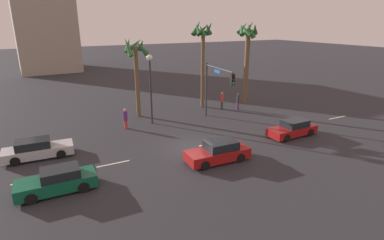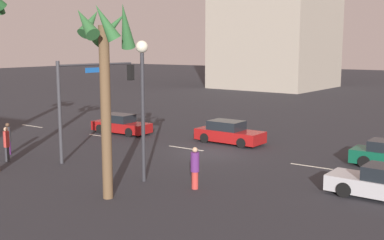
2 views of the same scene
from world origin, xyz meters
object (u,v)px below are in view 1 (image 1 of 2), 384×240
object	(u,v)px
pedestrian_1	(125,118)
car_0	(293,129)
pedestrian_2	(222,100)
palm_tree_1	(203,43)
car_3	(58,181)
pedestrian_0	(238,101)
building_0	(44,24)
car_5	(37,149)
palm_tree_0	(136,59)
car_4	(218,152)
palm_tree_2	(247,46)
traffic_signal	(215,83)
streetlamp	(150,77)

from	to	relation	value
pedestrian_1	car_0	bearing A→B (deg)	-34.77
pedestrian_2	palm_tree_1	xyz separation A→B (m)	(-1.50, 1.90, 6.10)
car_3	palm_tree_1	bearing A→B (deg)	36.72
pedestrian_0	building_0	bearing A→B (deg)	111.49
pedestrian_1	car_5	bearing A→B (deg)	-156.36
palm_tree_0	building_0	bearing A→B (deg)	98.54
car_0	car_4	bearing A→B (deg)	-171.40
car_5	palm_tree_2	size ratio (longest dim) A/B	0.50
traffic_signal	pedestrian_0	distance (m)	5.74
car_0	pedestrian_1	xyz separation A→B (m)	(-12.22, 8.48, 0.36)
palm_tree_1	pedestrian_2	bearing A→B (deg)	-51.74
car_0	palm_tree_1	world-z (taller)	palm_tree_1
car_4	pedestrian_2	bearing A→B (deg)	55.98
car_3	car_5	size ratio (longest dim) A/B	0.92
car_0	palm_tree_1	distance (m)	13.75
traffic_signal	palm_tree_2	xyz separation A→B (m)	(6.76, 4.13, 2.90)
traffic_signal	palm_tree_0	world-z (taller)	palm_tree_0
traffic_signal	palm_tree_1	world-z (taller)	palm_tree_1
car_4	streetlamp	world-z (taller)	streetlamp
building_0	traffic_signal	bearing A→B (deg)	-77.17
pedestrian_1	palm_tree_2	world-z (taller)	palm_tree_2
pedestrian_0	palm_tree_1	size ratio (longest dim) A/B	0.19
car_4	palm_tree_0	size ratio (longest dim) A/B	0.57
building_0	pedestrian_2	bearing A→B (deg)	-72.16
traffic_signal	palm_tree_0	bearing A→B (deg)	141.25
streetlamp	pedestrian_1	bearing A→B (deg)	-173.01
pedestrian_0	car_4	bearing A→B (deg)	-131.57
car_0	palm_tree_2	bearing A→B (deg)	74.57
car_0	pedestrian_1	bearing A→B (deg)	145.23
car_0	traffic_signal	size ratio (longest dim) A/B	0.81
car_4	pedestrian_0	xyz separation A→B (m)	(9.03, 10.18, 0.33)
palm_tree_0	pedestrian_2	bearing A→B (deg)	-9.85
pedestrian_1	palm_tree_2	size ratio (longest dim) A/B	0.20
traffic_signal	palm_tree_2	world-z (taller)	palm_tree_2
pedestrian_1	palm_tree_0	world-z (taller)	palm_tree_0
car_4	streetlamp	distance (m)	10.86
car_0	traffic_signal	xyz separation A→B (m)	(-3.79, 6.64, 3.18)
palm_tree_0	traffic_signal	bearing A→B (deg)	-38.75
car_5	palm_tree_1	size ratio (longest dim) A/B	0.49
traffic_signal	palm_tree_0	size ratio (longest dim) A/B	0.70
car_0	car_4	xyz separation A→B (m)	(-8.36, -1.26, 0.04)
pedestrian_0	pedestrian_1	xyz separation A→B (m)	(-12.89, -0.43, -0.01)
car_0	car_5	bearing A→B (deg)	165.08
pedestrian_0	palm_tree_2	size ratio (longest dim) A/B	0.20
car_0	car_4	size ratio (longest dim) A/B	0.98
traffic_signal	palm_tree_2	distance (m)	8.44
traffic_signal	pedestrian_0	bearing A→B (deg)	27.02
pedestrian_2	building_0	bearing A→B (deg)	110.28
streetlamp	palm_tree_1	bearing A→B (deg)	22.99
building_0	pedestrian_0	bearing A→B (deg)	-70.95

